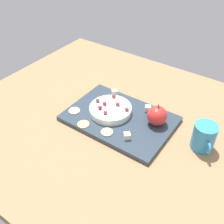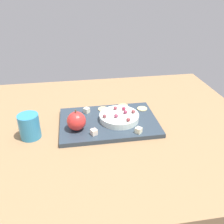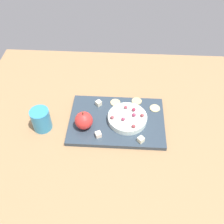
{
  "view_description": "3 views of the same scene",
  "coord_description": "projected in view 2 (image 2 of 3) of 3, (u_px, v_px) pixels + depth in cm",
  "views": [
    {
      "loc": [
        39.93,
        -64.2,
        70.63
      ],
      "look_at": [
        -3.61,
        -1.66,
        8.59
      ],
      "focal_mm": 43.08,
      "sensor_mm": 36.0,
      "label": 1
    },
    {
      "loc": [
        10.62,
        86.5,
        57.39
      ],
      "look_at": [
        -3.7,
        -1.85,
        7.72
      ],
      "focal_mm": 39.52,
      "sensor_mm": 36.0,
      "label": 2
    },
    {
      "loc": [
        -4.04,
        73.34,
        87.78
      ],
      "look_at": [
        0.16,
        0.95,
        10.0
      ],
      "focal_mm": 42.15,
      "sensor_mm": 36.0,
      "label": 3
    }
  ],
  "objects": [
    {
      "name": "grape_0",
      "position": [
        116.0,
        116.0,
        0.97
      ],
      "size": [
        1.63,
        1.47,
        1.54
      ],
      "primitive_type": "ellipsoid",
      "color": "#933A55",
      "rests_on": "serving_dish"
    },
    {
      "name": "grape_3",
      "position": [
        128.0,
        120.0,
        0.95
      ],
      "size": [
        1.63,
        1.47,
        1.46
      ],
      "primitive_type": "ellipsoid",
      "color": "#953C41",
      "rests_on": "serving_dish"
    },
    {
      "name": "cheese_cube_2",
      "position": [
        87.0,
        110.0,
        1.06
      ],
      "size": [
        3.05,
        3.05,
        2.16
      ],
      "primitive_type": "cube",
      "rotation": [
        0.0,
        0.0,
        0.75
      ],
      "color": "#F2E9C8",
      "rests_on": "platter"
    },
    {
      "name": "grape_2",
      "position": [
        133.0,
        111.0,
        1.01
      ],
      "size": [
        1.63,
        1.47,
        1.45
      ],
      "primitive_type": "ellipsoid",
      "color": "brown",
      "rests_on": "serving_dish"
    },
    {
      "name": "apple_stem",
      "position": [
        76.0,
        111.0,
        0.91
      ],
      "size": [
        0.5,
        0.5,
        1.2
      ],
      "primitive_type": "cylinder",
      "color": "brown",
      "rests_on": "apple_whole"
    },
    {
      "name": "cheese_cube_1",
      "position": [
        94.0,
        132.0,
        0.91
      ],
      "size": [
        2.86,
        2.86,
        2.16
      ],
      "primitive_type": "cube",
      "rotation": [
        0.0,
        0.0,
        0.42
      ],
      "color": "#F9E7CF",
      "rests_on": "platter"
    },
    {
      "name": "apple_whole",
      "position": [
        76.0,
        121.0,
        0.93
      ],
      "size": [
        7.29,
        7.29,
        7.29
      ],
      "primitive_type": "sphere",
      "color": "red",
      "rests_on": "platter"
    },
    {
      "name": "cup",
      "position": [
        29.0,
        126.0,
        0.91
      ],
      "size": [
        8.18,
        9.8,
        9.5
      ],
      "color": "teal",
      "rests_on": "table"
    },
    {
      "name": "grape_1",
      "position": [
        115.0,
        108.0,
        1.03
      ],
      "size": [
        1.63,
        1.47,
        1.46
      ],
      "primitive_type": "ellipsoid",
      "color": "#9A3D49",
      "rests_on": "serving_dish"
    },
    {
      "name": "cracker_0",
      "position": [
        123.0,
        106.0,
        1.12
      ],
      "size": [
        4.39,
        4.39,
        0.4
      ],
      "primitive_type": "cylinder",
      "color": "#DFBF7B",
      "rests_on": "platter"
    },
    {
      "name": "table",
      "position": [
        104.0,
        127.0,
        1.03
      ],
      "size": [
        125.33,
        99.68,
        3.67
      ],
      "primitive_type": "cube",
      "color": "#99754E",
      "rests_on": "ground"
    },
    {
      "name": "grape_4",
      "position": [
        105.0,
        116.0,
        0.97
      ],
      "size": [
        1.63,
        1.47,
        1.47
      ],
      "primitive_type": "ellipsoid",
      "color": "brown",
      "rests_on": "serving_dish"
    },
    {
      "name": "grape_5",
      "position": [
        124.0,
        109.0,
        1.03
      ],
      "size": [
        1.63,
        1.47,
        1.55
      ],
      "primitive_type": "ellipsoid",
      "color": "#9A2741",
      "rests_on": "serving_dish"
    },
    {
      "name": "grape_6",
      "position": [
        125.0,
        112.0,
        1.0
      ],
      "size": [
        1.63,
        1.47,
        1.51
      ],
      "primitive_type": "ellipsoid",
      "color": "#8F3250",
      "rests_on": "serving_dish"
    },
    {
      "name": "serving_dish",
      "position": [
        119.0,
        117.0,
        1.01
      ],
      "size": [
        16.16,
        16.16,
        2.54
      ],
      "primitive_type": "cylinder",
      "color": "white",
      "rests_on": "platter"
    },
    {
      "name": "platter",
      "position": [
        109.0,
        122.0,
        1.01
      ],
      "size": [
        39.45,
        26.98,
        1.76
      ],
      "primitive_type": "cube",
      "color": "#2F3D4A",
      "rests_on": "table"
    },
    {
      "name": "cracker_1",
      "position": [
        103.0,
        109.0,
        1.09
      ],
      "size": [
        4.39,
        4.39,
        0.4
      ],
      "primitive_type": "cylinder",
      "color": "#D6B881",
      "rests_on": "platter"
    },
    {
      "name": "cheese_cube_0",
      "position": [
        138.0,
        130.0,
        0.92
      ],
      "size": [
        3.05,
        3.05,
        2.16
      ],
      "primitive_type": "cube",
      "rotation": [
        0.0,
        0.0,
        0.76
      ],
      "color": "#F5F4CD",
      "rests_on": "platter"
    },
    {
      "name": "cracker_2",
      "position": [
        142.0,
        109.0,
        1.09
      ],
      "size": [
        4.39,
        4.39,
        0.4
      ],
      "primitive_type": "cylinder",
      "color": "#DBC488",
      "rests_on": "platter"
    }
  ]
}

